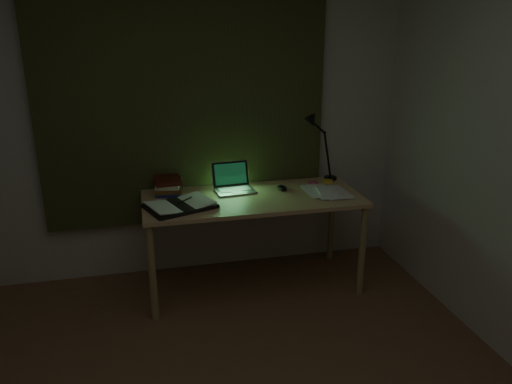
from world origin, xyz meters
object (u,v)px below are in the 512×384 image
desk (252,242)px  loose_papers (320,191)px  desk_lamp (332,146)px  book_stack (169,186)px  laptop (235,179)px  open_textbook (180,205)px

desk → loose_papers: bearing=-1.8°
loose_papers → desk_lamp: desk_lamp is taller
book_stack → loose_papers: bearing=-11.8°
loose_papers → desk_lamp: bearing=56.5°
laptop → loose_papers: 0.66m
open_textbook → desk_lamp: (1.28, 0.40, 0.26)m
open_textbook → desk_lamp: desk_lamp is taller
laptop → desk_lamp: 0.87m
open_textbook → desk_lamp: size_ratio=0.80×
loose_papers → desk_lamp: size_ratio=0.59×
laptop → open_textbook: bearing=-155.5°
loose_papers → laptop: bearing=166.1°
desk → book_stack: (-0.60, 0.22, 0.43)m
loose_papers → book_stack: bearing=168.2°
open_textbook → loose_papers: open_textbook is taller
laptop → open_textbook: 0.52m
open_textbook → book_stack: (-0.05, 0.33, 0.04)m
book_stack → desk_lamp: desk_lamp is taller
desk → laptop: laptop is taller
laptop → book_stack: size_ratio=1.44×
desk → loose_papers: (0.53, -0.02, 0.38)m
desk → laptop: 0.51m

